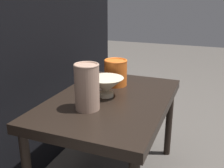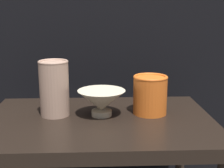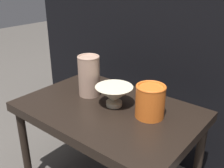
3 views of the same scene
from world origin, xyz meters
name	(u,v)px [view 3 (image 3 of 3)]	position (x,y,z in m)	size (l,w,h in m)	color
table	(108,117)	(0.00, 0.00, 0.39)	(0.74, 0.49, 0.44)	black
couch_backdrop	(175,68)	(0.00, 0.61, 0.44)	(1.67, 0.50, 0.88)	black
bowl	(114,95)	(0.01, 0.03, 0.49)	(0.16, 0.16, 0.09)	beige
vase_textured_left	(89,75)	(-0.15, 0.04, 0.53)	(0.10, 0.10, 0.18)	tan
vase_colorful_right	(150,101)	(0.17, 0.04, 0.50)	(0.11, 0.11, 0.13)	orange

